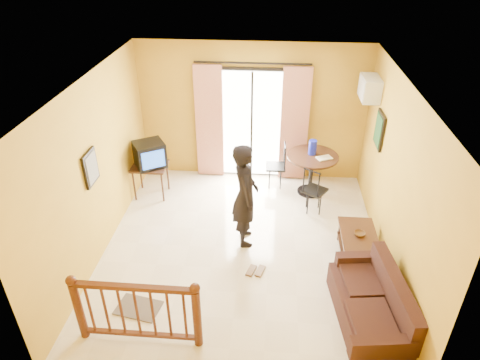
# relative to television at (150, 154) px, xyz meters

# --- Properties ---
(ground) EXTENTS (5.00, 5.00, 0.00)m
(ground) POSITION_rel_television_xyz_m (1.87, -1.51, -0.90)
(ground) COLOR beige
(ground) RESTS_ON ground
(room_shell) EXTENTS (5.00, 5.00, 5.00)m
(room_shell) POSITION_rel_television_xyz_m (1.87, -1.51, 0.80)
(room_shell) COLOR white
(room_shell) RESTS_ON ground
(balcony_door) EXTENTS (2.25, 0.14, 2.46)m
(balcony_door) POSITION_rel_television_xyz_m (1.87, 0.92, 0.29)
(balcony_door) COLOR black
(balcony_door) RESTS_ON ground
(tv_table) EXTENTS (0.66, 0.55, 0.66)m
(tv_table) POSITION_rel_television_xyz_m (-0.03, 0.00, -0.32)
(tv_table) COLOR black
(tv_table) RESTS_ON ground
(television) EXTENTS (0.71, 0.69, 0.48)m
(television) POSITION_rel_television_xyz_m (0.00, 0.00, 0.00)
(television) COLOR black
(television) RESTS_ON tv_table
(picture_left) EXTENTS (0.05, 0.42, 0.52)m
(picture_left) POSITION_rel_television_xyz_m (-0.35, -1.71, 0.65)
(picture_left) COLOR black
(picture_left) RESTS_ON room_shell
(dining_table) EXTENTS (0.99, 0.99, 0.83)m
(dining_table) POSITION_rel_television_xyz_m (3.08, 0.35, -0.24)
(dining_table) COLOR black
(dining_table) RESTS_ON ground
(water_jug) EXTENTS (0.15, 0.15, 0.29)m
(water_jug) POSITION_rel_television_xyz_m (3.07, 0.41, 0.07)
(water_jug) COLOR #131CB6
(water_jug) RESTS_ON dining_table
(serving_tray) EXTENTS (0.33, 0.28, 0.02)m
(serving_tray) POSITION_rel_television_xyz_m (3.29, 0.25, -0.06)
(serving_tray) COLOR beige
(serving_tray) RESTS_ON dining_table
(dining_chairs) EXTENTS (1.21, 1.32, 0.95)m
(dining_chairs) POSITION_rel_television_xyz_m (2.74, 0.11, -0.90)
(dining_chairs) COLOR black
(dining_chairs) RESTS_ON ground
(air_conditioner) EXTENTS (0.31, 0.60, 0.40)m
(air_conditioner) POSITION_rel_television_xyz_m (3.96, 0.44, 1.25)
(air_conditioner) COLOR silver
(air_conditioner) RESTS_ON room_shell
(botanical_print) EXTENTS (0.05, 0.50, 0.60)m
(botanical_print) POSITION_rel_television_xyz_m (4.08, -0.21, 0.75)
(botanical_print) COLOR black
(botanical_print) RESTS_ON room_shell
(coffee_table) EXTENTS (0.56, 1.01, 0.44)m
(coffee_table) POSITION_rel_television_xyz_m (3.72, -1.58, -0.60)
(coffee_table) COLOR black
(coffee_table) RESTS_ON ground
(bowl) EXTENTS (0.20, 0.20, 0.05)m
(bowl) POSITION_rel_television_xyz_m (3.72, -1.56, -0.43)
(bowl) COLOR brown
(bowl) RESTS_ON coffee_table
(sofa) EXTENTS (0.94, 1.72, 0.78)m
(sofa) POSITION_rel_television_xyz_m (3.72, -2.86, -0.61)
(sofa) COLOR black
(sofa) RESTS_ON ground
(standing_person) EXTENTS (0.54, 0.72, 1.79)m
(standing_person) POSITION_rel_television_xyz_m (1.90, -1.26, -0.00)
(standing_person) COLOR black
(standing_person) RESTS_ON ground
(stair_balustrade) EXTENTS (1.63, 0.13, 1.04)m
(stair_balustrade) POSITION_rel_television_xyz_m (0.72, -3.41, -0.34)
(stair_balustrade) COLOR #471E0F
(stair_balustrade) RESTS_ON ground
(doormat) EXTENTS (0.66, 0.51, 0.02)m
(doormat) POSITION_rel_television_xyz_m (0.53, -2.91, -0.89)
(doormat) COLOR #534942
(doormat) RESTS_ON ground
(sandals) EXTENTS (0.31, 0.27, 0.03)m
(sandals) POSITION_rel_television_xyz_m (2.12, -2.03, -0.88)
(sandals) COLOR brown
(sandals) RESTS_ON ground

